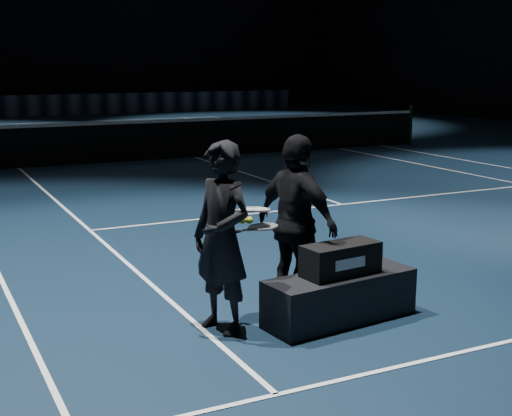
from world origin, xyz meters
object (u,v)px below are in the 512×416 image
at_px(player_a, 222,238).
at_px(player_bench, 340,298).
at_px(tennis_balls, 245,218).
at_px(player_b, 297,224).
at_px(racket_upper, 256,209).
at_px(racket_bag, 341,259).
at_px(racket_lower, 263,227).

bearing_deg(player_a, player_bench, 54.40).
bearing_deg(tennis_balls, player_b, 12.05).
height_order(player_bench, racket_upper, racket_upper).
xyz_separation_m(player_a, tennis_balls, (0.25, 0.06, 0.13)).
distance_m(player_b, tennis_balls, 0.61).
height_order(racket_bag, player_b, player_b).
bearing_deg(racket_upper, racket_lower, -42.66).
bearing_deg(player_bench, racket_upper, 142.80).
height_order(player_bench, player_b, player_b).
relative_size(racket_lower, tennis_balls, 5.67).
xyz_separation_m(racket_lower, tennis_balls, (-0.19, -0.04, 0.10)).
distance_m(player_bench, racket_lower, 0.94).
distance_m(player_a, tennis_balls, 0.29).
xyz_separation_m(player_a, racket_lower, (0.44, 0.10, 0.03)).
bearing_deg(racket_bag, player_b, 107.67).
distance_m(racket_lower, tennis_balls, 0.22).
bearing_deg(player_a, racket_lower, 80.92).
relative_size(racket_upper, tennis_balls, 5.67).
height_order(player_a, racket_lower, player_a).
distance_m(player_bench, racket_upper, 1.09).
bearing_deg(racket_lower, racket_bag, -43.52).
xyz_separation_m(player_a, racket_upper, (0.38, 0.13, 0.18)).
distance_m(racket_bag, racket_upper, 0.87).
distance_m(player_a, racket_lower, 0.45).
xyz_separation_m(racket_bag, tennis_balls, (-0.78, 0.32, 0.39)).
bearing_deg(racket_bag, racket_upper, 142.80).
bearing_deg(tennis_balls, racket_bag, -22.07).
relative_size(player_a, racket_lower, 2.41).
height_order(racket_upper, tennis_balls, racket_upper).
bearing_deg(tennis_balls, racket_lower, 11.06).
distance_m(racket_bag, tennis_balls, 0.93).
xyz_separation_m(player_bench, racket_bag, (0.00, 0.00, 0.35)).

